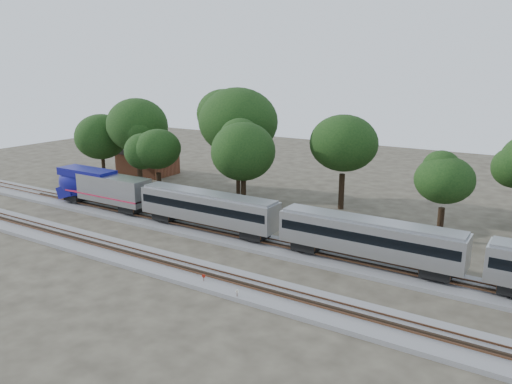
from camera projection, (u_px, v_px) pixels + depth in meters
ground at (189, 253)px, 51.62m from camera, size 160.00×160.00×0.00m
track_far at (223, 235)px, 56.49m from camera, size 160.00×5.00×0.73m
track_near at (163, 264)px, 48.29m from camera, size 160.00×5.00×0.73m
train at (370, 237)px, 46.92m from camera, size 92.00×3.17×4.68m
switch_stand_red at (204, 278)px, 44.00m from camera, size 0.32×0.12×1.03m
switch_stand_white at (237, 294)px, 41.08m from camera, size 0.32×0.06×1.02m
switch_lever at (222, 292)px, 42.55m from camera, size 0.53×0.36×0.30m
brick_building at (148, 161)px, 88.83m from camera, size 9.66×6.92×4.57m
tree_0 at (101, 137)px, 82.61m from camera, size 7.50×7.50×10.58m
tree_1 at (137, 126)px, 78.97m from camera, size 9.78×9.78×13.78m
tree_2 at (157, 149)px, 70.12m from camera, size 7.57×7.57×10.67m
tree_3 at (238, 122)px, 71.55m from camera, size 11.21×11.21×15.80m
tree_4 at (243, 152)px, 64.21m from camera, size 8.24×8.24×11.62m
tree_5 at (344, 143)px, 65.43m from camera, size 9.11×9.11×12.84m
tree_6 at (444, 180)px, 53.99m from camera, size 6.97×6.97×9.83m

